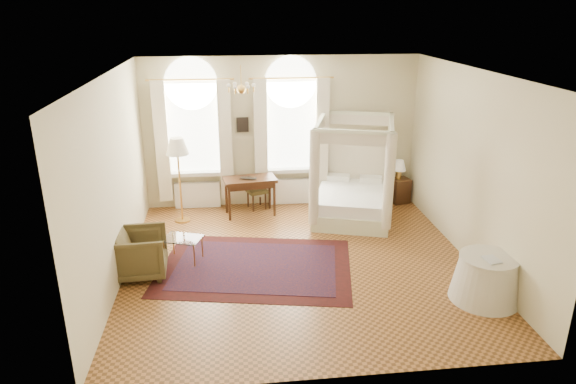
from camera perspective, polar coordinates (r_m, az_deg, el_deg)
name	(u,v)px	position (r m, az deg, el deg)	size (l,w,h in m)	color
ground	(299,263)	(9.15, 1.28, -7.87)	(6.00, 6.00, 0.00)	#9C602D
room_walls	(300,155)	(8.41, 1.38, 4.15)	(6.00, 6.00, 6.00)	beige
window_left	(194,143)	(11.26, -10.37, 5.33)	(1.62, 0.27, 3.29)	white
window_right	(291,141)	(11.31, 0.34, 5.73)	(1.62, 0.27, 3.29)	white
chandelier	(241,88)	(9.31, -5.22, 11.46)	(0.51, 0.45, 0.50)	gold
wall_pictures	(285,122)	(11.30, -0.29, 7.81)	(2.54, 0.03, 0.39)	black
canopy_bed	(352,196)	(10.95, 7.17, -0.46)	(2.06, 2.31, 2.11)	beige
nightstand	(400,190)	(12.06, 12.31, 0.18)	(0.40, 0.36, 0.57)	#391C0F
nightstand_lamp	(399,166)	(11.88, 12.26, 2.79)	(0.30, 0.30, 0.44)	gold
writing_desk	(250,183)	(10.97, -4.26, 0.95)	(1.17, 0.73, 0.83)	#391C0F
laptop	(249,178)	(10.93, -4.34, 1.61)	(0.35, 0.23, 0.03)	black
stool	(257,192)	(11.41, -3.51, -0.02)	(0.51, 0.51, 0.45)	#4A4520
armchair	(140,253)	(8.94, -16.12, -6.56)	(0.85, 0.87, 0.80)	#463A1E
coffee_table	(183,240)	(9.24, -11.61, -5.27)	(0.76, 0.64, 0.44)	silver
floor_lamp	(177,151)	(10.59, -12.19, 4.51)	(0.46, 0.46, 1.79)	gold
oriental_rug	(256,266)	(9.03, -3.60, -8.26)	(3.66, 2.93, 0.01)	#42100F
side_table	(486,278)	(8.50, 21.14, -8.93)	(1.06, 1.06, 0.72)	beige
book	(486,261)	(8.18, 21.11, -7.12)	(0.20, 0.27, 0.03)	black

